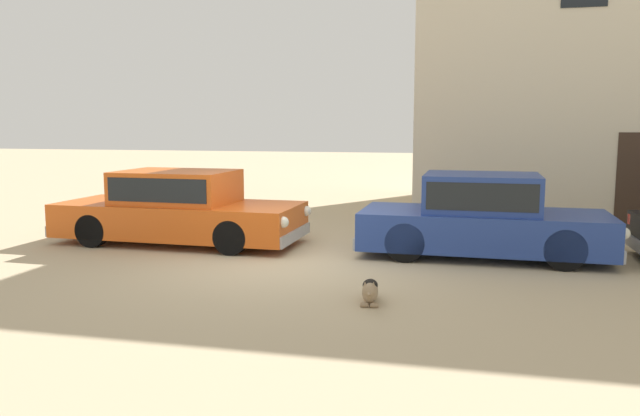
{
  "coord_description": "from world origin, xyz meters",
  "views": [
    {
      "loc": [
        2.99,
        -9.66,
        2.27
      ],
      "look_at": [
        0.65,
        0.2,
        0.9
      ],
      "focal_mm": 34.97,
      "sensor_mm": 36.0,
      "label": 1
    }
  ],
  "objects": [
    {
      "name": "ground_plane",
      "position": [
        0.0,
        0.0,
        0.0
      ],
      "size": [
        80.0,
        80.0,
        0.0
      ],
      "primitive_type": "plane",
      "color": "tan"
    },
    {
      "name": "parked_sedan_nearest",
      "position": [
        -2.36,
        1.2,
        0.69
      ],
      "size": [
        4.8,
        1.91,
        1.39
      ],
      "rotation": [
        0.0,
        0.0,
        -0.03
      ],
      "color": "#D15619",
      "rests_on": "ground_plane"
    },
    {
      "name": "stray_dog_spotted",
      "position": [
        1.82,
        -1.97,
        0.16
      ],
      "size": [
        0.28,
        0.97,
        0.35
      ],
      "rotation": [
        0.0,
        0.0,
        4.83
      ],
      "color": "#997F60",
      "rests_on": "ground_plane"
    },
    {
      "name": "parked_sedan_second",
      "position": [
        3.27,
        1.25,
        0.7
      ],
      "size": [
        4.31,
        1.8,
        1.43
      ],
      "rotation": [
        0.0,
        0.0,
        -0.02
      ],
      "color": "navy",
      "rests_on": "ground_plane"
    }
  ]
}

